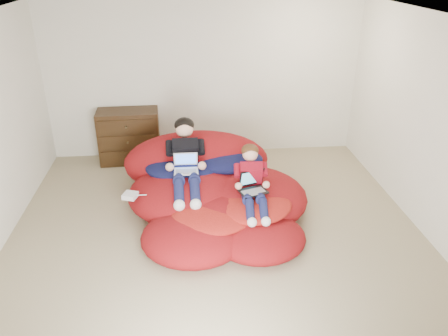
# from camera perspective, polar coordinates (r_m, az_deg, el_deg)

# --- Properties ---
(room_shell) EXTENTS (5.10, 5.10, 2.77)m
(room_shell) POSITION_cam_1_polar(r_m,az_deg,el_deg) (5.24, -0.96, -6.69)
(room_shell) COLOR tan
(room_shell) RESTS_ON ground
(dresser) EXTENTS (0.97, 0.55, 0.86)m
(dresser) POSITION_cam_1_polar(r_m,az_deg,el_deg) (7.19, -12.26, 4.08)
(dresser) COLOR #33200E
(dresser) RESTS_ON ground
(beanbag_pile) EXTENTS (2.44, 2.46, 0.93)m
(beanbag_pile) POSITION_cam_1_polar(r_m,az_deg,el_deg) (5.71, -1.40, -3.15)
(beanbag_pile) COLOR maroon
(beanbag_pile) RESTS_ON ground
(cream_pillow) EXTENTS (0.44, 0.28, 0.28)m
(cream_pillow) POSITION_cam_1_polar(r_m,az_deg,el_deg) (6.16, -7.57, 2.58)
(cream_pillow) COLOR white
(cream_pillow) RESTS_ON beanbag_pile
(older_boy) EXTENTS (0.35, 1.19, 0.80)m
(older_boy) POSITION_cam_1_polar(r_m,az_deg,el_deg) (5.63, -5.04, 1.39)
(older_boy) COLOR black
(older_boy) RESTS_ON beanbag_pile
(younger_boy) EXTENTS (0.30, 0.94, 0.67)m
(younger_boy) POSITION_cam_1_polar(r_m,az_deg,el_deg) (5.28, 3.70, -1.48)
(younger_boy) COLOR maroon
(younger_boy) RESTS_ON beanbag_pile
(laptop_white) EXTENTS (0.31, 0.29, 0.22)m
(laptop_white) POSITION_cam_1_polar(r_m,az_deg,el_deg) (5.59, -5.00, 0.29)
(laptop_white) COLOR silver
(laptop_white) RESTS_ON older_boy
(laptop_black) EXTENTS (0.38, 0.38, 0.24)m
(laptop_black) POSITION_cam_1_polar(r_m,az_deg,el_deg) (5.27, 3.75, -2.26)
(laptop_black) COLOR black
(laptop_black) RESTS_ON younger_boy
(power_adapter) EXTENTS (0.20, 0.20, 0.06)m
(power_adapter) POSITION_cam_1_polar(r_m,az_deg,el_deg) (5.44, -12.16, -3.54)
(power_adapter) COLOR silver
(power_adapter) RESTS_ON beanbag_pile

